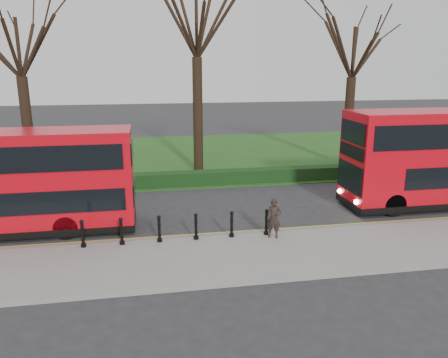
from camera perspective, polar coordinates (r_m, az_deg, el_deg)
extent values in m
plane|color=#28282B|center=(18.28, -5.81, -6.75)|extent=(120.00, 120.00, 0.00)
cube|color=gray|center=(15.50, -4.94, -10.53)|extent=(60.00, 4.00, 0.15)
cube|color=slate|center=(17.32, -5.56, -7.72)|extent=(60.00, 0.25, 0.16)
cube|color=#1D4D19|center=(32.67, -7.86, 2.93)|extent=(60.00, 18.00, 0.06)
cube|color=black|center=(24.61, -7.07, -0.10)|extent=(60.00, 0.90, 0.80)
cube|color=yellow|center=(17.63, -5.63, -7.56)|extent=(60.00, 0.10, 0.01)
cube|color=yellow|center=(17.81, -5.69, -7.31)|extent=(60.00, 0.10, 0.01)
cylinder|color=black|center=(28.07, -24.25, 5.97)|extent=(0.60, 0.60, 6.00)
cylinder|color=black|center=(27.33, -3.43, 8.19)|extent=(0.60, 0.60, 7.08)
cylinder|color=black|center=(30.23, 15.92, 7.12)|extent=(0.60, 0.60, 5.85)
cylinder|color=black|center=(16.93, -17.99, -6.86)|extent=(0.15, 0.15, 1.00)
cylinder|color=black|center=(16.78, -13.24, -6.71)|extent=(0.15, 0.15, 1.00)
cylinder|color=black|center=(16.75, -8.45, -6.51)|extent=(0.15, 0.15, 1.00)
cylinder|color=black|center=(16.83, -3.68, -6.26)|extent=(0.15, 0.15, 1.00)
cylinder|color=black|center=(17.03, 1.01, -5.98)|extent=(0.15, 0.15, 1.00)
cylinder|color=black|center=(17.33, 5.56, -5.66)|extent=(0.15, 0.15, 1.00)
cube|color=black|center=(19.95, -26.68, -5.58)|extent=(10.42, 2.38, 0.28)
cube|color=black|center=(18.26, -25.89, -3.05)|extent=(8.32, 0.04, 0.90)
cylinder|color=black|center=(18.32, -19.96, -5.96)|extent=(0.95, 0.28, 0.95)
cylinder|color=black|center=(20.26, -19.01, -3.90)|extent=(0.95, 0.28, 0.95)
cube|color=black|center=(20.78, 16.32, 3.48)|extent=(0.06, 2.30, 0.57)
cylinder|color=black|center=(21.17, 21.34, -3.18)|extent=(1.04, 0.31, 1.04)
cylinder|color=black|center=(23.06, 18.44, -1.47)|extent=(1.04, 0.31, 1.04)
imported|color=black|center=(17.00, 6.53, -5.11)|extent=(0.67, 0.57, 1.56)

